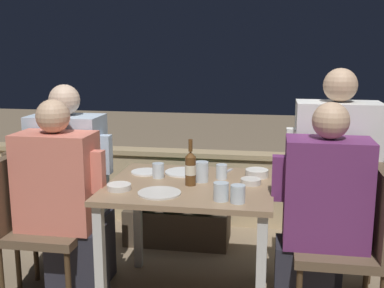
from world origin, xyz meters
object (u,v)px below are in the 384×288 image
(person_white_polo, at_px, (329,187))
(person_coral_top, at_px, (64,204))
(person_purple_stripe, at_px, (319,217))
(person_blue_shirt, at_px, (74,185))
(chair_right_far, at_px, (363,214))
(chair_left_far, at_px, (45,199))
(chair_left_near, at_px, (32,214))
(beer_bottle, at_px, (191,168))
(chair_right_near, at_px, (358,233))

(person_white_polo, bearing_deg, person_coral_top, -168.24)
(person_purple_stripe, bearing_deg, person_coral_top, -179.64)
(person_coral_top, relative_size, person_purple_stripe, 0.99)
(person_blue_shirt, height_order, chair_right_far, person_blue_shirt)
(person_blue_shirt, xyz_separation_m, person_white_polo, (1.56, 0.04, 0.05))
(chair_left_far, distance_m, chair_right_far, 1.96)
(chair_left_far, relative_size, person_blue_shirt, 0.69)
(chair_left_near, bearing_deg, person_white_polo, 10.39)
(chair_left_near, xyz_separation_m, beer_bottle, (0.93, 0.11, 0.29))
(person_coral_top, xyz_separation_m, chair_right_near, (1.63, 0.01, -0.07))
(person_purple_stripe, xyz_separation_m, beer_bottle, (-0.71, 0.10, 0.21))
(person_coral_top, relative_size, person_white_polo, 0.88)
(chair_right_near, distance_m, beer_bottle, 0.96)
(chair_left_far, xyz_separation_m, chair_right_far, (1.96, 0.04, 0.00))
(chair_left_near, height_order, beer_bottle, beer_bottle)
(chair_left_far, height_order, person_purple_stripe, person_purple_stripe)
(chair_left_far, xyz_separation_m, chair_right_near, (1.89, -0.26, 0.00))
(person_blue_shirt, bearing_deg, person_purple_stripe, -10.02)
(chair_right_near, xyz_separation_m, person_purple_stripe, (-0.20, 0.00, 0.08))
(person_coral_top, height_order, beer_bottle, person_coral_top)
(chair_right_near, relative_size, beer_bottle, 3.32)
(chair_left_far, xyz_separation_m, person_white_polo, (1.76, 0.04, 0.16))
(chair_left_near, relative_size, chair_right_near, 1.00)
(chair_left_near, xyz_separation_m, person_coral_top, (0.20, 0.00, 0.07))
(chair_right_far, relative_size, person_white_polo, 0.64)
(person_white_polo, height_order, beer_bottle, person_white_polo)
(chair_right_near, distance_m, chair_right_far, 0.31)
(chair_left_near, relative_size, person_purple_stripe, 0.72)
(chair_right_far, bearing_deg, beer_bottle, -168.47)
(person_white_polo, distance_m, beer_bottle, 0.82)
(person_white_polo, bearing_deg, person_purple_stripe, -104.71)
(chair_left_near, bearing_deg, chair_right_far, 9.33)
(chair_left_near, distance_m, chair_right_near, 1.84)
(person_white_polo, relative_size, beer_bottle, 5.20)
(chair_left_near, distance_m, person_blue_shirt, 0.33)
(chair_left_far, distance_m, person_purple_stripe, 1.71)
(chair_left_far, height_order, chair_right_near, same)
(person_coral_top, distance_m, chair_right_near, 1.63)
(person_coral_top, xyz_separation_m, chair_right_far, (1.71, 0.31, -0.07))
(person_purple_stripe, height_order, chair_right_far, person_purple_stripe)
(person_purple_stripe, distance_m, chair_right_far, 0.42)
(beer_bottle, bearing_deg, person_white_polo, 14.34)
(chair_left_far, bearing_deg, person_purple_stripe, -8.84)
(person_coral_top, distance_m, person_blue_shirt, 0.28)
(person_blue_shirt, bearing_deg, chair_left_near, -119.12)
(chair_left_far, distance_m, chair_right_near, 1.91)
(person_blue_shirt, bearing_deg, chair_left_far, 180.00)
(chair_left_far, xyz_separation_m, person_purple_stripe, (1.68, -0.26, 0.08))
(person_purple_stripe, bearing_deg, chair_right_far, 47.57)
(person_blue_shirt, xyz_separation_m, chair_right_near, (1.69, -0.26, -0.10))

